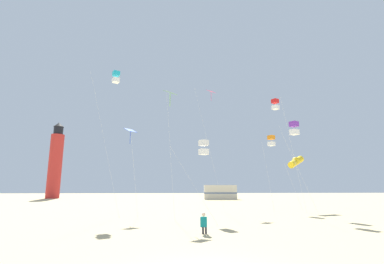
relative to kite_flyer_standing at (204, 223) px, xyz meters
The scene contains 12 objects.
kite_flyer_standing is the anchor object (origin of this frame).
kite_box_scarlet 18.95m from the kite_flyer_standing, 53.94° to the left, with size 2.84×2.84×11.84m.
kite_box_violet 13.02m from the kite_flyer_standing, 39.35° to the left, with size 2.56×2.11×8.01m.
kite_box_cyan 17.99m from the kite_flyer_standing, 124.95° to the left, with size 3.42×2.47×13.68m.
kite_box_orange 17.66m from the kite_flyer_standing, 56.81° to the left, with size 1.35×1.37×8.00m.
kite_tube_gold 18.35m from the kite_flyer_standing, 49.79° to the left, with size 2.49×2.34×5.87m.
kite_diamond_lime 11.63m from the kite_flyer_standing, 106.62° to the left, with size 1.22×1.22×10.50m.
kite_box_white 7.66m from the kite_flyer_standing, 83.59° to the left, with size 3.28×3.04×6.11m.
kite_diamond_rainbow 20.02m from the kite_flyer_standing, 80.42° to the left, with size 3.00×2.65×13.85m.
kite_diamond_blue 12.02m from the kite_flyer_standing, 122.48° to the left, with size 1.51×1.51×7.57m.
lighthouse_distant 55.84m from the kite_flyer_standing, 120.06° to the left, with size 2.80×2.80×16.80m.
rv_van_cream 41.58m from the kite_flyer_standing, 79.27° to the left, with size 6.57×2.73×2.80m.
Camera 1 is at (-1.01, -8.19, 2.55)m, focal length 26.04 mm.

